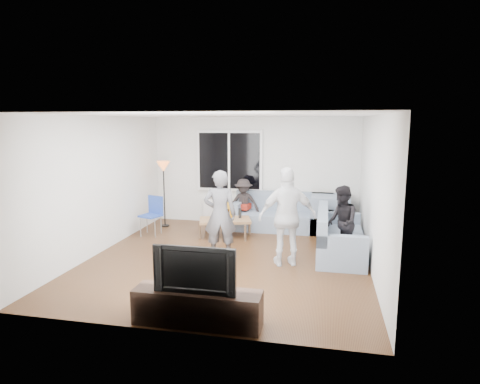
% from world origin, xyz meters
% --- Properties ---
extents(floor, '(5.00, 5.50, 0.04)m').
position_xyz_m(floor, '(0.00, 0.00, -0.02)').
color(floor, '#56351C').
rests_on(floor, ground).
extents(ceiling, '(5.00, 5.50, 0.04)m').
position_xyz_m(ceiling, '(0.00, 0.00, 2.62)').
color(ceiling, white).
rests_on(ceiling, ground).
extents(wall_back, '(5.00, 0.04, 2.60)m').
position_xyz_m(wall_back, '(0.00, 2.77, 1.30)').
color(wall_back, silver).
rests_on(wall_back, ground).
extents(wall_front, '(5.00, 0.04, 2.60)m').
position_xyz_m(wall_front, '(0.00, -2.77, 1.30)').
color(wall_front, silver).
rests_on(wall_front, ground).
extents(wall_left, '(0.04, 5.50, 2.60)m').
position_xyz_m(wall_left, '(-2.52, 0.00, 1.30)').
color(wall_left, silver).
rests_on(wall_left, ground).
extents(wall_right, '(0.04, 5.50, 2.60)m').
position_xyz_m(wall_right, '(2.52, 0.00, 1.30)').
color(wall_right, silver).
rests_on(wall_right, ground).
extents(window_frame, '(1.62, 0.06, 1.47)m').
position_xyz_m(window_frame, '(-0.60, 2.69, 1.55)').
color(window_frame, white).
rests_on(window_frame, wall_back).
extents(window_glass, '(1.50, 0.02, 1.35)m').
position_xyz_m(window_glass, '(-0.60, 2.65, 1.55)').
color(window_glass, black).
rests_on(window_glass, window_frame).
extents(window_mullion, '(0.05, 0.03, 1.35)m').
position_xyz_m(window_mullion, '(-0.60, 2.64, 1.55)').
color(window_mullion, white).
rests_on(window_mullion, window_frame).
extents(radiator, '(1.30, 0.12, 0.62)m').
position_xyz_m(radiator, '(-0.60, 2.65, 0.31)').
color(radiator, silver).
rests_on(radiator, floor).
extents(potted_plant, '(0.24, 0.21, 0.37)m').
position_xyz_m(potted_plant, '(-0.30, 2.62, 0.81)').
color(potted_plant, '#356B2B').
rests_on(potted_plant, radiator).
extents(vase, '(0.20, 0.20, 0.19)m').
position_xyz_m(vase, '(-1.02, 2.62, 0.71)').
color(vase, silver).
rests_on(vase, radiator).
extents(sofa_back_section, '(2.30, 0.85, 0.85)m').
position_xyz_m(sofa_back_section, '(0.76, 2.27, 0.42)').
color(sofa_back_section, slate).
rests_on(sofa_back_section, floor).
extents(sofa_right_section, '(2.00, 0.85, 0.85)m').
position_xyz_m(sofa_right_section, '(2.02, 0.67, 0.42)').
color(sofa_right_section, slate).
rests_on(sofa_right_section, floor).
extents(sofa_corner, '(0.85, 0.85, 0.85)m').
position_xyz_m(sofa_corner, '(1.83, 2.27, 0.42)').
color(sofa_corner, slate).
rests_on(sofa_corner, floor).
extents(cushion_yellow, '(0.41, 0.36, 0.14)m').
position_xyz_m(cushion_yellow, '(-0.54, 2.25, 0.51)').
color(cushion_yellow, orange).
rests_on(cushion_yellow, sofa_back_section).
extents(cushion_red, '(0.42, 0.37, 0.13)m').
position_xyz_m(cushion_red, '(-0.21, 2.33, 0.51)').
color(cushion_red, maroon).
rests_on(cushion_red, sofa_back_section).
extents(coffee_table, '(1.23, 0.89, 0.40)m').
position_xyz_m(coffee_table, '(-0.41, 1.43, 0.20)').
color(coffee_table, '#9D714C').
rests_on(coffee_table, floor).
extents(pitcher, '(0.17, 0.17, 0.17)m').
position_xyz_m(pitcher, '(-0.50, 1.40, 0.49)').
color(pitcher, maroon).
rests_on(pitcher, coffee_table).
extents(side_chair, '(0.50, 0.50, 0.86)m').
position_xyz_m(side_chair, '(-2.05, 1.22, 0.43)').
color(side_chair, '#2544A3').
rests_on(side_chair, floor).
extents(floor_lamp, '(0.32, 0.32, 1.56)m').
position_xyz_m(floor_lamp, '(-2.05, 2.03, 0.78)').
color(floor_lamp, orange).
rests_on(floor_lamp, floor).
extents(player_left, '(0.66, 0.49, 1.63)m').
position_xyz_m(player_left, '(-0.15, 0.03, 0.82)').
color(player_left, '#504F55').
rests_on(player_left, floor).
extents(player_right, '(1.09, 0.70, 1.73)m').
position_xyz_m(player_right, '(1.09, -0.10, 0.86)').
color(player_right, silver).
rests_on(player_right, floor).
extents(spectator_right, '(0.64, 0.75, 1.36)m').
position_xyz_m(spectator_right, '(2.02, 0.43, 0.68)').
color(spectator_right, black).
rests_on(spectator_right, floor).
extents(spectator_back, '(0.77, 0.46, 1.17)m').
position_xyz_m(spectator_back, '(-0.17, 2.30, 0.58)').
color(spectator_back, black).
rests_on(spectator_back, floor).
extents(tv_console, '(1.60, 0.40, 0.44)m').
position_xyz_m(tv_console, '(0.21, -2.50, 0.22)').
color(tv_console, '#34231A').
rests_on(tv_console, floor).
extents(television, '(1.03, 0.13, 0.59)m').
position_xyz_m(television, '(0.21, -2.50, 0.74)').
color(television, black).
rests_on(television, tv_console).
extents(bottle_b, '(0.08, 0.08, 0.26)m').
position_xyz_m(bottle_b, '(-0.52, 1.30, 0.53)').
color(bottle_b, '#368D19').
rests_on(bottle_b, coffee_table).
extents(bottle_c, '(0.07, 0.07, 0.18)m').
position_xyz_m(bottle_c, '(-0.39, 1.60, 0.49)').
color(bottle_c, '#331D0B').
rests_on(bottle_c, coffee_table).
extents(bottle_d, '(0.07, 0.07, 0.22)m').
position_xyz_m(bottle_d, '(-0.24, 1.31, 0.51)').
color(bottle_d, '#C37911').
rests_on(bottle_d, coffee_table).
extents(bottle_e, '(0.07, 0.07, 0.21)m').
position_xyz_m(bottle_e, '(-0.10, 1.57, 0.51)').
color(bottle_e, black).
rests_on(bottle_e, coffee_table).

